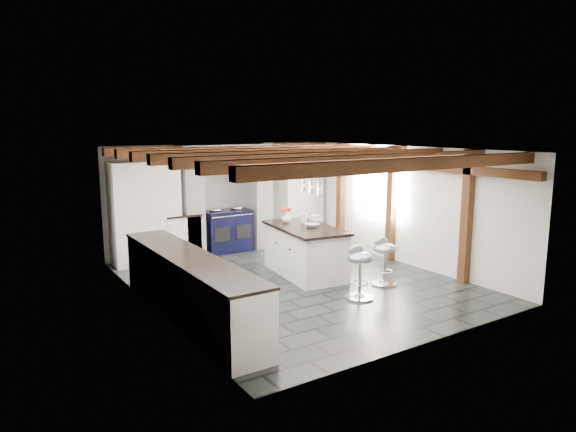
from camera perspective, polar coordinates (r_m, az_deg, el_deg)
ground at (r=9.00m, az=0.86°, el=-7.35°), size 6.00×6.00×0.00m
room_shell at (r=9.65m, az=-6.83°, el=0.28°), size 6.00×6.03×6.00m
range_cooker at (r=11.14m, az=-6.82°, el=-1.55°), size 1.00×0.63×0.99m
kitchen_island at (r=9.33m, az=1.88°, el=-3.80°), size 1.17×1.92×1.19m
bar_stool_near at (r=8.88m, az=10.67°, el=-4.38°), size 0.44×0.44×0.81m
bar_stool_far at (r=8.11m, az=7.96°, el=-5.53°), size 0.46×0.46×0.85m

